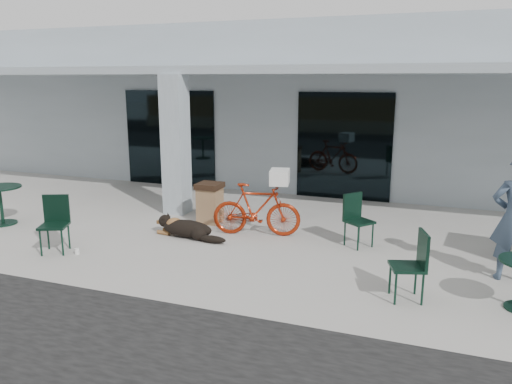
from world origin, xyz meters
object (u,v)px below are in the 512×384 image
at_px(bicycle, 256,210).
at_px(trash_receptacle, 210,203).
at_px(dog, 187,228).
at_px(cafe_table_near, 1,205).
at_px(cafe_chair_far_b, 407,266).
at_px(cafe_chair_near, 54,225).
at_px(cafe_chair_far_a, 359,221).

relative_size(bicycle, trash_receptacle, 2.00).
xyz_separation_m(bicycle, dog, (-1.21, -0.62, -0.32)).
bearing_deg(bicycle, dog, 104.82).
distance_m(bicycle, cafe_table_near, 5.46).
height_order(dog, cafe_chair_far_b, cafe_chair_far_b).
xyz_separation_m(cafe_table_near, cafe_chair_near, (2.33, -1.03, 0.10)).
relative_size(cafe_chair_far_a, cafe_chair_far_b, 0.98).
bearing_deg(cafe_chair_far_b, cafe_chair_far_a, -172.06).
xyz_separation_m(dog, cafe_chair_far_a, (3.20, 0.64, 0.29)).
height_order(cafe_chair_near, cafe_chair_far_b, cafe_chair_near).
bearing_deg(bicycle, cafe_chair_near, 113.83).
bearing_deg(cafe_chair_near, trash_receptacle, 33.25).
height_order(cafe_chair_far_b, trash_receptacle, cafe_chair_far_b).
bearing_deg(trash_receptacle, cafe_chair_far_b, -30.90).
xyz_separation_m(cafe_chair_near, cafe_chair_far_b, (5.98, 0.15, -0.01)).
distance_m(cafe_table_near, cafe_chair_near, 2.55).
distance_m(bicycle, cafe_chair_near, 3.72).
bearing_deg(cafe_table_near, dog, 7.48).
xyz_separation_m(dog, cafe_chair_far_b, (4.19, -1.43, 0.30)).
distance_m(cafe_chair_far_a, trash_receptacle, 3.27).
height_order(bicycle, cafe_chair_near, bicycle).
distance_m(cafe_table_near, trash_receptacle, 4.41).
height_order(dog, cafe_chair_far_a, cafe_chair_far_a).
bearing_deg(bicycle, cafe_chair_far_a, -101.77).
xyz_separation_m(bicycle, trash_receptacle, (-1.24, 0.48, -0.09)).
relative_size(cafe_chair_near, cafe_chair_far_a, 1.04).
height_order(dog, cafe_table_near, cafe_table_near).
distance_m(dog, cafe_chair_near, 2.41).
distance_m(dog, cafe_chair_far_a, 3.28).
xyz_separation_m(bicycle, cafe_chair_far_b, (2.98, -2.04, -0.03)).
relative_size(cafe_table_near, cafe_chair_near, 0.86).
height_order(cafe_table_near, cafe_chair_near, cafe_chair_near).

